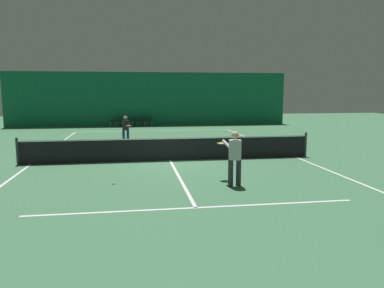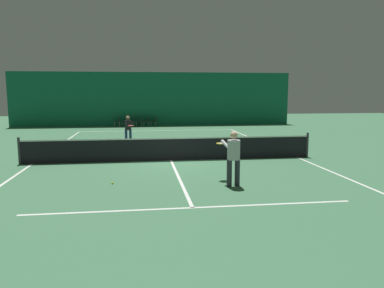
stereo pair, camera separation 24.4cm
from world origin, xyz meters
TOP-DOWN VIEW (x-y plane):
  - ground_plane at (0.00, 0.00)m, footprint 60.00×60.00m
  - backdrop_curtain at (0.00, 15.97)m, footprint 23.00×0.12m
  - court_line_baseline_far at (0.00, 11.90)m, footprint 11.00×0.10m
  - court_line_service_far at (0.00, 6.40)m, footprint 8.25×0.10m
  - court_line_service_near at (0.00, -6.40)m, footprint 8.25×0.10m
  - court_line_sideline_left at (-5.50, 0.00)m, footprint 0.10×23.80m
  - court_line_sideline_right at (5.50, 0.00)m, footprint 0.10×23.80m
  - court_line_centre at (0.00, 0.00)m, footprint 0.10×12.80m
  - tennis_net at (0.00, 0.00)m, footprint 12.00×0.10m
  - player_near at (1.51, -4.43)m, footprint 0.57×1.39m
  - player_far at (-1.88, 5.34)m, footprint 0.58×1.33m
  - courtside_chair_0 at (-3.00, 15.42)m, footprint 0.44×0.44m
  - courtside_chair_1 at (-2.41, 15.42)m, footprint 0.44×0.44m
  - courtside_chair_2 at (-1.83, 15.42)m, footprint 0.44×0.44m
  - courtside_chair_3 at (-1.25, 15.42)m, footprint 0.44×0.44m
  - courtside_chair_4 at (-0.67, 15.42)m, footprint 0.44×0.44m
  - courtside_chair_5 at (-0.08, 15.42)m, footprint 0.44×0.44m
  - tennis_ball at (-2.13, -3.71)m, footprint 0.07×0.07m

SIDE VIEW (x-z plane):
  - ground_plane at x=0.00m, z-range 0.00..0.00m
  - court_line_baseline_far at x=0.00m, z-range 0.00..0.00m
  - court_line_service_far at x=0.00m, z-range 0.00..0.00m
  - court_line_service_near at x=0.00m, z-range 0.00..0.00m
  - court_line_sideline_left at x=-5.50m, z-range 0.00..0.00m
  - court_line_sideline_right at x=5.50m, z-range 0.00..0.00m
  - court_line_centre at x=0.00m, z-range 0.00..0.00m
  - tennis_ball at x=-2.13m, z-range 0.00..0.07m
  - courtside_chair_0 at x=-3.00m, z-range 0.07..0.91m
  - courtside_chair_1 at x=-2.41m, z-range 0.07..0.91m
  - courtside_chair_2 at x=-1.83m, z-range 0.07..0.91m
  - courtside_chair_3 at x=-1.25m, z-range 0.07..0.91m
  - courtside_chair_4 at x=-0.67m, z-range 0.07..0.91m
  - courtside_chair_5 at x=-0.08m, z-range 0.07..0.91m
  - tennis_net at x=0.00m, z-range -0.02..1.05m
  - player_far at x=-1.88m, z-range 0.13..1.65m
  - player_near at x=1.51m, z-range 0.14..1.81m
  - backdrop_curtain at x=0.00m, z-range 0.00..4.39m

